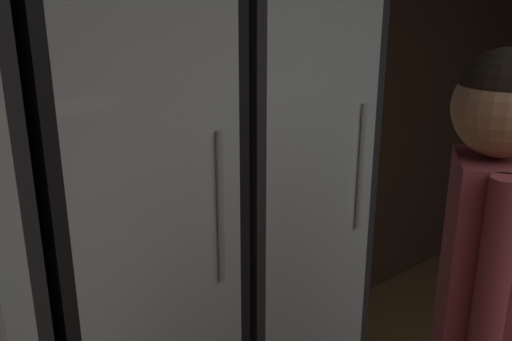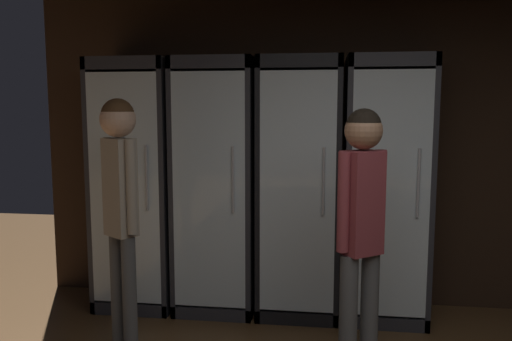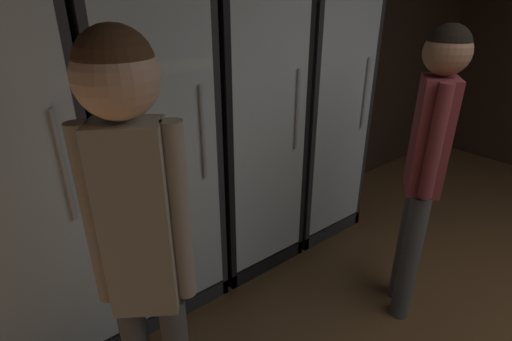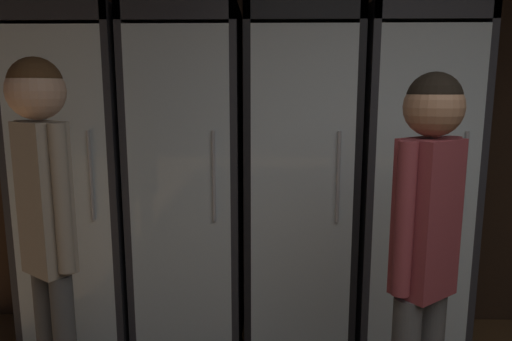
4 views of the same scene
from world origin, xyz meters
The scene contains 4 objects.
wall_back centered at (0.00, 3.03, 1.40)m, with size 6.00×0.06×2.80m, color black.
cooler_center centered at (-0.73, 2.74, 1.00)m, with size 0.64×0.58×2.05m.
cooler_right centered at (-0.06, 2.74, 1.00)m, with size 0.64×0.58×2.05m.
shopper_near centered at (-0.31, 1.67, 1.03)m, with size 0.29×0.26×1.66m.
Camera 1 is at (-1.46, 1.12, 1.76)m, focal length 38.20 mm.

